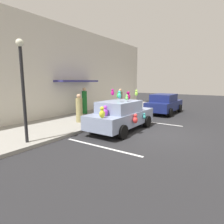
{
  "coord_description": "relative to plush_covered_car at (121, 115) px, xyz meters",
  "views": [
    {
      "loc": [
        -8.49,
        -3.31,
        2.53
      ],
      "look_at": [
        -0.22,
        2.3,
        0.9
      ],
      "focal_mm": 30.19,
      "sensor_mm": 36.0,
      "label": 1
    }
  ],
  "objects": [
    {
      "name": "parking_stripe_rear",
      "position": [
        -2.63,
        -0.69,
        -0.8
      ],
      "size": [
        0.12,
        3.6,
        0.01
      ],
      "primitive_type": "cube",
      "color": "silver",
      "rests_on": "ground"
    },
    {
      "name": "teddy_bear_on_sidewalk",
      "position": [
        2.35,
        2.24,
        -0.38
      ],
      "size": [
        0.32,
        0.26,
        0.61
      ],
      "color": "pink",
      "rests_on": "sidewalk"
    },
    {
      "name": "pedestrian_walking_past",
      "position": [
        -0.26,
        2.73,
        0.11
      ],
      "size": [
        0.39,
        0.39,
        1.66
      ],
      "color": "tan",
      "rests_on": "sidewalk"
    },
    {
      "name": "ground_plane",
      "position": [
        0.27,
        -1.69,
        -0.81
      ],
      "size": [
        60.0,
        60.0,
        0.0
      ],
      "primitive_type": "plane",
      "color": "#262628"
    },
    {
      "name": "sidewalk",
      "position": [
        0.27,
        3.31,
        -0.73
      ],
      "size": [
        24.0,
        4.0,
        0.15
      ],
      "primitive_type": "cube",
      "color": "gray",
      "rests_on": "ground"
    },
    {
      "name": "street_lamp_post",
      "position": [
        -4.17,
        1.81,
        1.74
      ],
      "size": [
        0.28,
        0.28,
        3.91
      ],
      "color": "black",
      "rests_on": "sidewalk"
    },
    {
      "name": "plush_covered_car",
      "position": [
        0.0,
        0.0,
        0.0
      ],
      "size": [
        4.29,
        2.07,
        2.13
      ],
      "color": "#8694B3",
      "rests_on": "ground"
    },
    {
      "name": "pedestrian_near_shopfront",
      "position": [
        4.88,
        3.06,
        0.18
      ],
      "size": [
        0.34,
        0.34,
        1.79
      ],
      "color": "brown",
      "rests_on": "sidewalk"
    },
    {
      "name": "storefront_building",
      "position": [
        0.29,
        5.46,
        2.39
      ],
      "size": [
        24.0,
        1.25,
        6.4
      ],
      "color": "beige",
      "rests_on": "ground"
    },
    {
      "name": "pedestrian_by_lamp",
      "position": [
        2.12,
        4.47,
        0.25
      ],
      "size": [
        0.37,
        0.37,
        1.93
      ],
      "color": "#16531F",
      "rests_on": "sidewalk"
    },
    {
      "name": "parked_sedan_behind",
      "position": [
        6.34,
        -0.12,
        -0.02
      ],
      "size": [
        4.11,
        1.98,
        1.54
      ],
      "color": "navy",
      "rests_on": "ground"
    },
    {
      "name": "parking_stripe_front",
      "position": [
        2.67,
        -0.69,
        -0.8
      ],
      "size": [
        0.12,
        3.6,
        0.01
      ],
      "primitive_type": "cube",
      "color": "silver",
      "rests_on": "ground"
    }
  ]
}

